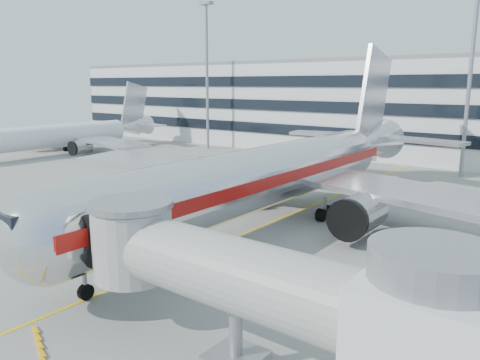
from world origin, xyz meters
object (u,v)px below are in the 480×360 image
Objects in this scene: cargo_container_left at (32,210)px; ramp_worker at (61,246)px; cargo_container_front at (35,240)px; baggage_tug at (97,228)px; main_jet at (281,172)px; cargo_container_right at (94,207)px; belt_loader at (134,221)px.

cargo_container_left is 11.47m from ramp_worker.
cargo_container_left is 9.13m from cargo_container_front.
baggage_tug reaches higher than cargo_container_front.
main_jet reaches higher than cargo_container_right.
cargo_container_left is 0.73× the size of cargo_container_front.
cargo_container_right is 9.54m from cargo_container_front.
belt_loader is 7.97m from cargo_container_front.
cargo_container_right is 0.72× the size of cargo_container_front.
cargo_container_front is (-9.19, -17.45, -3.35)m from main_jet.
baggage_tug reaches higher than cargo_container_right.
main_jet reaches higher than ramp_worker.
cargo_container_front is (-1.11, -7.89, 0.29)m from belt_loader.
ramp_worker is (1.88, -4.26, 0.10)m from baggage_tug.
main_jet is 23.14× the size of cargo_container_front.
cargo_container_front is 1.20× the size of ramp_worker.
main_jet is 31.64× the size of cargo_container_left.
baggage_tug is 4.63m from cargo_container_front.
belt_loader is at bearing -130.18° from main_jet.
ramp_worker is at bearing -110.77° from main_jet.
cargo_container_front is 2.70m from ramp_worker.
belt_loader reaches higher than baggage_tug.
ramp_worker is (2.69, 0.30, 0.03)m from cargo_container_front.
main_jet is 18.64m from ramp_worker.
cargo_container_front is at bearing 126.31° from ramp_worker.
cargo_container_left is at bearing 100.21° from ramp_worker.
ramp_worker is at bearing -46.73° from cargo_container_right.
cargo_container_right is 10.91m from ramp_worker.
cargo_container_left is 1.02× the size of cargo_container_right.
belt_loader reaches higher than cargo_container_left.
main_jet is at bearing 56.95° from baggage_tug.
cargo_container_left is 0.88× the size of ramp_worker.
baggage_tug reaches higher than ramp_worker.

